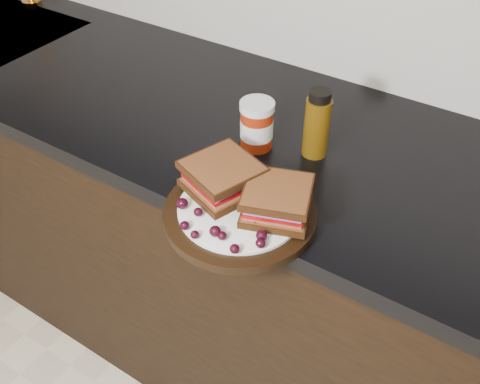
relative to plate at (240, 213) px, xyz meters
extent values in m
cube|color=black|center=(-0.04, 0.27, -0.48)|extent=(3.96, 0.58, 0.86)
cube|color=black|center=(-0.04, 0.27, -0.03)|extent=(3.98, 0.60, 0.04)
cylinder|color=black|center=(0.00, 0.00, 0.00)|extent=(0.28, 0.28, 0.02)
ellipsoid|color=black|center=(-0.09, -0.06, 0.03)|extent=(0.02, 0.02, 0.02)
ellipsoid|color=black|center=(-0.05, -0.06, 0.02)|extent=(0.02, 0.02, 0.02)
ellipsoid|color=black|center=(-0.05, -0.10, 0.02)|extent=(0.02, 0.02, 0.02)
ellipsoid|color=black|center=(-0.02, -0.11, 0.02)|extent=(0.02, 0.02, 0.01)
ellipsoid|color=black|center=(0.00, -0.08, 0.02)|extent=(0.02, 0.02, 0.02)
ellipsoid|color=black|center=(0.02, -0.08, 0.02)|extent=(0.02, 0.02, 0.02)
ellipsoid|color=black|center=(0.05, -0.10, 0.02)|extent=(0.02, 0.02, 0.02)
ellipsoid|color=black|center=(0.08, -0.06, 0.02)|extent=(0.02, 0.02, 0.02)
ellipsoid|color=black|center=(0.07, -0.05, 0.02)|extent=(0.02, 0.02, 0.02)
ellipsoid|color=black|center=(0.05, -0.02, 0.03)|extent=(0.02, 0.02, 0.02)
ellipsoid|color=black|center=(0.08, 0.02, 0.03)|extent=(0.02, 0.02, 0.02)
ellipsoid|color=black|center=(0.07, 0.02, 0.02)|extent=(0.02, 0.02, 0.02)
ellipsoid|color=black|center=(0.06, 0.05, 0.02)|extent=(0.02, 0.02, 0.02)
ellipsoid|color=black|center=(-0.08, 0.04, 0.02)|extent=(0.02, 0.02, 0.02)
ellipsoid|color=black|center=(-0.09, 0.01, 0.02)|extent=(0.02, 0.02, 0.02)
ellipsoid|color=black|center=(-0.07, -0.01, 0.02)|extent=(0.02, 0.02, 0.02)
ellipsoid|color=black|center=(-0.05, 0.05, 0.02)|extent=(0.02, 0.02, 0.02)
ellipsoid|color=black|center=(-0.05, 0.02, 0.02)|extent=(0.02, 0.02, 0.02)
ellipsoid|color=black|center=(-0.10, 0.00, 0.02)|extent=(0.02, 0.02, 0.02)
cylinder|color=#95220A|center=(-0.09, 0.21, 0.04)|extent=(0.09, 0.09, 0.11)
cylinder|color=#4F3407|center=(0.03, 0.25, 0.06)|extent=(0.06, 0.06, 0.15)
camera|label=1|loc=(0.38, -0.60, 0.67)|focal=40.00mm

